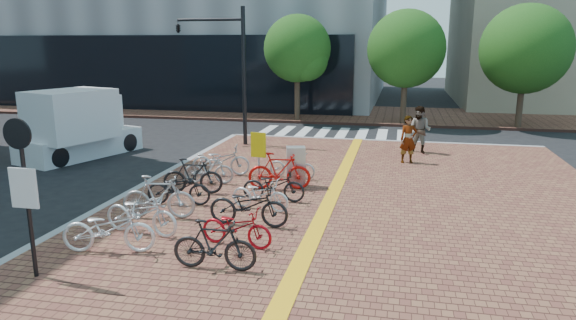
% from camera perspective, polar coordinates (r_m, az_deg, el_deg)
% --- Properties ---
extents(ground, '(120.00, 120.00, 0.00)m').
position_cam_1_polar(ground, '(12.96, -5.64, -7.55)').
color(ground, black).
rests_on(ground, ground).
extents(kerb_north, '(14.00, 0.25, 0.15)m').
position_cam_1_polar(kerb_north, '(23.96, 10.19, 2.02)').
color(kerb_north, gray).
rests_on(kerb_north, ground).
extents(far_sidewalk, '(70.00, 8.00, 0.15)m').
position_cam_1_polar(far_sidewalk, '(33.05, 5.64, 5.11)').
color(far_sidewalk, brown).
rests_on(far_sidewalk, ground).
extents(crosswalk, '(7.50, 4.00, 0.01)m').
position_cam_1_polar(crosswalk, '(26.14, 4.89, 2.92)').
color(crosswalk, silver).
rests_on(crosswalk, ground).
extents(street_trees, '(16.20, 4.60, 6.35)m').
position_cam_1_polar(street_trees, '(29.01, 15.09, 11.64)').
color(street_trees, '#38281E').
rests_on(street_trees, far_sidewalk).
extents(bike_0, '(2.08, 1.08, 1.04)m').
position_cam_1_polar(bike_0, '(11.59, -19.31, -7.22)').
color(bike_0, white).
rests_on(bike_0, sidewalk).
extents(bike_1, '(2.00, 0.94, 1.01)m').
position_cam_1_polar(bike_1, '(12.43, -16.00, -5.70)').
color(bike_1, white).
rests_on(bike_1, sidewalk).
extents(bike_2, '(1.93, 0.80, 1.12)m').
position_cam_1_polar(bike_2, '(13.39, -14.19, -4.00)').
color(bike_2, '#A7A7AC').
rests_on(bike_2, sidewalk).
extents(bike_3, '(1.83, 0.82, 0.93)m').
position_cam_1_polar(bike_3, '(14.41, -12.06, -3.09)').
color(bike_3, black).
rests_on(bike_3, sidewalk).
extents(bike_4, '(1.83, 0.78, 1.07)m').
position_cam_1_polar(bike_4, '(15.36, -10.54, -1.76)').
color(bike_4, black).
rests_on(bike_4, sidewalk).
extents(bike_5, '(1.63, 0.63, 0.95)m').
position_cam_1_polar(bike_5, '(16.36, -8.80, -1.00)').
color(bike_5, '#B1B2B6').
rests_on(bike_5, sidewalk).
extents(bike_6, '(2.03, 1.04, 1.02)m').
position_cam_1_polar(bike_6, '(17.36, -7.46, -0.04)').
color(bike_6, '#B4B4B9').
rests_on(bike_6, sidewalk).
extents(bike_7, '(1.71, 0.54, 1.02)m').
position_cam_1_polar(bike_7, '(10.24, -8.18, -9.33)').
color(bike_7, black).
rests_on(bike_7, sidewalk).
extents(bike_8, '(1.73, 0.81, 0.87)m').
position_cam_1_polar(bike_8, '(11.35, -5.73, -7.41)').
color(bike_8, '#AA0C16').
rests_on(bike_8, sidewalk).
extents(bike_9, '(1.98, 0.70, 1.04)m').
position_cam_1_polar(bike_9, '(12.51, -4.40, -5.03)').
color(bike_9, black).
rests_on(bike_9, sidewalk).
extents(bike_10, '(1.73, 0.89, 0.87)m').
position_cam_1_polar(bike_10, '(13.69, -3.10, -3.80)').
color(bike_10, silver).
rests_on(bike_10, sidewalk).
extents(bike_11, '(1.79, 0.70, 0.93)m').
position_cam_1_polar(bike_11, '(14.41, -1.60, -2.81)').
color(bike_11, black).
rests_on(bike_11, sidewalk).
extents(bike_12, '(1.96, 0.86, 1.14)m').
position_cam_1_polar(bike_12, '(15.54, -0.97, -1.23)').
color(bike_12, '#BB120D').
rests_on(bike_12, sidewalk).
extents(bike_13, '(1.68, 0.84, 0.84)m').
position_cam_1_polar(bike_13, '(16.86, 0.47, -0.62)').
color(bike_13, '#A5A5A9').
rests_on(bike_13, sidewalk).
extents(pedestrian_a, '(0.74, 0.60, 1.76)m').
position_cam_1_polar(pedestrian_a, '(19.47, 13.22, 2.24)').
color(pedestrian_a, gray).
rests_on(pedestrian_a, sidewalk).
extents(pedestrian_b, '(1.14, 1.04, 1.90)m').
position_cam_1_polar(pedestrian_b, '(21.31, 14.44, 3.27)').
color(pedestrian_b, '#484F5C').
rests_on(pedestrian_b, sidewalk).
extents(utility_box, '(0.66, 0.55, 1.25)m').
position_cam_1_polar(utility_box, '(15.85, 0.87, -0.75)').
color(utility_box, '#AFAFB4').
rests_on(utility_box, sidewalk).
extents(yellow_sign, '(0.47, 0.13, 1.75)m').
position_cam_1_polar(yellow_sign, '(15.49, -3.31, 1.13)').
color(yellow_sign, '#B7B7BC').
rests_on(yellow_sign, sidewalk).
extents(notice_sign, '(0.57, 0.12, 3.06)m').
position_cam_1_polar(notice_sign, '(10.54, -27.31, -1.91)').
color(notice_sign, black).
rests_on(notice_sign, sidewalk).
extents(traffic_light_pole, '(3.14, 1.21, 5.86)m').
position_cam_1_polar(traffic_light_pole, '(22.70, -8.29, 11.95)').
color(traffic_light_pole, black).
rests_on(traffic_light_pole, sidewalk).
extents(box_truck, '(3.40, 5.15, 2.75)m').
position_cam_1_polar(box_truck, '(22.30, -22.39, 3.63)').
color(box_truck, silver).
rests_on(box_truck, ground).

